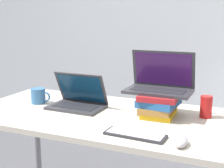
{
  "coord_description": "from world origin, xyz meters",
  "views": [
    {
      "loc": [
        0.66,
        -1.18,
        1.32
      ],
      "look_at": [
        -0.01,
        0.39,
        0.96
      ],
      "focal_mm": 50.0,
      "sensor_mm": 36.0,
      "label": 1
    }
  ],
  "objects_px": {
    "book_stack": "(159,104)",
    "laptop_on_books": "(160,84)",
    "mug": "(39,96)",
    "wireless_keyboard": "(135,135)",
    "mouse": "(181,142)",
    "laptop_left": "(78,101)",
    "soda_can": "(206,107)"
  },
  "relations": [
    {
      "from": "mug",
      "to": "soda_can",
      "type": "relative_size",
      "value": 1.13
    },
    {
      "from": "laptop_left",
      "to": "mug",
      "type": "distance_m",
      "value": 0.28
    },
    {
      "from": "laptop_left",
      "to": "book_stack",
      "type": "distance_m",
      "value": 0.5
    },
    {
      "from": "book_stack",
      "to": "wireless_keyboard",
      "type": "relative_size",
      "value": 0.82
    },
    {
      "from": "laptop_left",
      "to": "laptop_on_books",
      "type": "relative_size",
      "value": 0.91
    },
    {
      "from": "wireless_keyboard",
      "to": "mug",
      "type": "relative_size",
      "value": 2.15
    },
    {
      "from": "laptop_on_books",
      "to": "laptop_left",
      "type": "bearing_deg",
      "value": -170.8
    },
    {
      "from": "book_stack",
      "to": "mouse",
      "type": "relative_size",
      "value": 2.13
    },
    {
      "from": "book_stack",
      "to": "mouse",
      "type": "distance_m",
      "value": 0.42
    },
    {
      "from": "book_stack",
      "to": "soda_can",
      "type": "xyz_separation_m",
      "value": [
        0.25,
        0.08,
        -0.01
      ]
    },
    {
      "from": "wireless_keyboard",
      "to": "book_stack",
      "type": "bearing_deg",
      "value": 86.15
    },
    {
      "from": "book_stack",
      "to": "mouse",
      "type": "height_order",
      "value": "book_stack"
    },
    {
      "from": "mouse",
      "to": "mug",
      "type": "height_order",
      "value": "mug"
    },
    {
      "from": "laptop_on_books",
      "to": "mug",
      "type": "height_order",
      "value": "laptop_on_books"
    },
    {
      "from": "mug",
      "to": "soda_can",
      "type": "bearing_deg",
      "value": 6.73
    },
    {
      "from": "laptop_left",
      "to": "soda_can",
      "type": "distance_m",
      "value": 0.76
    },
    {
      "from": "mouse",
      "to": "mug",
      "type": "distance_m",
      "value": 1.03
    },
    {
      "from": "wireless_keyboard",
      "to": "mouse",
      "type": "height_order",
      "value": "mouse"
    },
    {
      "from": "mug",
      "to": "soda_can",
      "type": "xyz_separation_m",
      "value": [
        1.03,
        0.12,
        0.01
      ]
    },
    {
      "from": "laptop_left",
      "to": "laptop_on_books",
      "type": "distance_m",
      "value": 0.51
    },
    {
      "from": "laptop_left",
      "to": "book_stack",
      "type": "relative_size",
      "value": 1.39
    },
    {
      "from": "mouse",
      "to": "mug",
      "type": "bearing_deg",
      "value": 161.58
    },
    {
      "from": "wireless_keyboard",
      "to": "mouse",
      "type": "xyz_separation_m",
      "value": [
        0.22,
        -0.03,
        0.01
      ]
    },
    {
      "from": "mouse",
      "to": "book_stack",
      "type": "bearing_deg",
      "value": 118.18
    },
    {
      "from": "laptop_left",
      "to": "mug",
      "type": "bearing_deg",
      "value": -177.7
    },
    {
      "from": "laptop_left",
      "to": "wireless_keyboard",
      "type": "relative_size",
      "value": 1.14
    },
    {
      "from": "laptop_on_books",
      "to": "mouse",
      "type": "distance_m",
      "value": 0.49
    },
    {
      "from": "laptop_on_books",
      "to": "mug",
      "type": "bearing_deg",
      "value": -173.3
    },
    {
      "from": "mug",
      "to": "laptop_on_books",
      "type": "bearing_deg",
      "value": 6.7
    },
    {
      "from": "laptop_on_books",
      "to": "mug",
      "type": "xyz_separation_m",
      "value": [
        -0.77,
        -0.09,
        -0.13
      ]
    },
    {
      "from": "book_stack",
      "to": "laptop_on_books",
      "type": "xyz_separation_m",
      "value": [
        -0.01,
        0.05,
        0.11
      ]
    },
    {
      "from": "laptop_left",
      "to": "mouse",
      "type": "relative_size",
      "value": 2.96
    }
  ]
}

